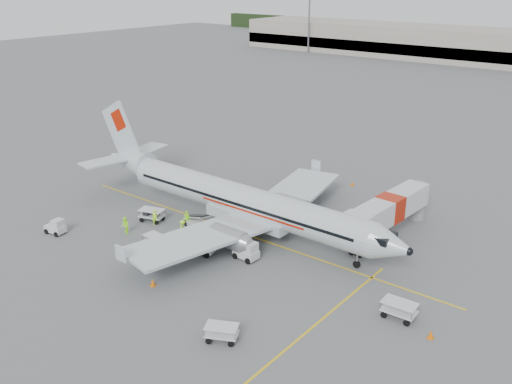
% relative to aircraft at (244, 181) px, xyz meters
% --- Properties ---
extents(ground, '(360.00, 360.00, 0.00)m').
position_rel_aircraft_xyz_m(ground, '(0.58, -0.88, -5.19)').
color(ground, '#56595B').
extents(stripe_lead, '(44.00, 0.20, 0.01)m').
position_rel_aircraft_xyz_m(stripe_lead, '(0.58, -0.88, -5.18)').
color(stripe_lead, yellow).
rests_on(stripe_lead, ground).
extents(stripe_cross, '(0.20, 20.00, 0.01)m').
position_rel_aircraft_xyz_m(stripe_cross, '(14.58, -8.88, -5.18)').
color(stripe_cross, yellow).
rests_on(stripe_cross, ground).
extents(terminal_west, '(110.00, 22.00, 9.00)m').
position_rel_aircraft_xyz_m(terminal_west, '(-39.42, 129.12, -0.69)').
color(terminal_west, gray).
rests_on(terminal_west, ground).
extents(mast_west, '(3.20, 1.20, 22.00)m').
position_rel_aircraft_xyz_m(mast_west, '(-69.42, 117.12, 5.81)').
color(mast_west, slate).
rests_on(mast_west, ground).
extents(aircraft, '(37.90, 29.84, 10.37)m').
position_rel_aircraft_xyz_m(aircraft, '(0.00, 0.00, 0.00)').
color(aircraft, silver).
rests_on(aircraft, ground).
extents(jet_bridge, '(3.96, 15.79, 4.10)m').
position_rel_aircraft_xyz_m(jet_bridge, '(11.94, 7.43, -3.13)').
color(jet_bridge, silver).
rests_on(jet_bridge, ground).
extents(belt_loader, '(5.21, 3.55, 2.64)m').
position_rel_aircraft_xyz_m(belt_loader, '(-3.69, -2.88, -3.86)').
color(belt_loader, silver).
rests_on(belt_loader, ground).
extents(tug_fore, '(2.27, 1.35, 1.73)m').
position_rel_aircraft_xyz_m(tug_fore, '(4.10, -4.79, -4.32)').
color(tug_fore, silver).
rests_on(tug_fore, ground).
extents(tug_mid, '(2.65, 1.97, 1.82)m').
position_rel_aircraft_xyz_m(tug_mid, '(0.22, -6.44, -4.27)').
color(tug_mid, silver).
rests_on(tug_mid, ground).
extents(tug_aft, '(2.13, 1.42, 1.54)m').
position_rel_aircraft_xyz_m(tug_aft, '(-14.06, -12.22, -4.42)').
color(tug_aft, silver).
rests_on(tug_aft, ground).
extents(cart_loaded_a, '(2.82, 2.15, 1.30)m').
position_rel_aircraft_xyz_m(cart_loaded_a, '(-8.79, -4.34, -4.53)').
color(cart_loaded_a, silver).
rests_on(cart_loaded_a, ground).
extents(cart_loaded_b, '(2.38, 1.49, 1.20)m').
position_rel_aircraft_xyz_m(cart_loaded_b, '(-3.99, -8.21, -4.58)').
color(cart_loaded_b, silver).
rests_on(cart_loaded_b, ground).
extents(cart_empty_a, '(2.65, 2.24, 1.19)m').
position_rel_aircraft_xyz_m(cart_empty_a, '(10.44, -15.27, -4.59)').
color(cart_empty_a, silver).
rests_on(cart_empty_a, ground).
extents(cart_empty_b, '(2.61, 1.61, 1.33)m').
position_rel_aircraft_xyz_m(cart_empty_b, '(18.94, -5.03, -4.52)').
color(cart_empty_b, silver).
rests_on(cart_empty_b, ground).
extents(cone_nose, '(0.43, 0.43, 0.70)m').
position_rel_aircraft_xyz_m(cone_nose, '(21.81, -6.00, -4.84)').
color(cone_nose, '#E76504').
rests_on(cone_nose, ground).
extents(cone_port, '(0.39, 0.39, 0.64)m').
position_rel_aircraft_xyz_m(cone_port, '(2.35, 17.64, -4.86)').
color(cone_port, '#E76504').
rests_on(cone_port, ground).
extents(cone_stbd, '(0.42, 0.42, 0.69)m').
position_rel_aircraft_xyz_m(cone_stbd, '(1.08, -13.21, -4.84)').
color(cone_stbd, '#E76504').
rests_on(cone_stbd, ground).
extents(crew_a, '(0.69, 0.71, 1.64)m').
position_rel_aircraft_xyz_m(crew_a, '(-7.83, -4.76, -4.36)').
color(crew_a, '#A1F422').
rests_on(crew_a, ground).
extents(crew_b, '(1.04, 0.92, 1.79)m').
position_rel_aircraft_xyz_m(crew_b, '(-8.50, -8.06, -4.29)').
color(crew_b, '#A1F422').
rests_on(crew_b, ground).
extents(crew_c, '(1.06, 1.20, 1.61)m').
position_rel_aircraft_xyz_m(crew_c, '(-3.84, -4.81, -4.38)').
color(crew_c, '#A1F422').
rests_on(crew_c, ground).
extents(crew_d, '(1.01, 0.45, 1.70)m').
position_rel_aircraft_xyz_m(crew_d, '(-5.00, -3.06, -4.34)').
color(crew_d, '#A1F422').
rests_on(crew_d, ground).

